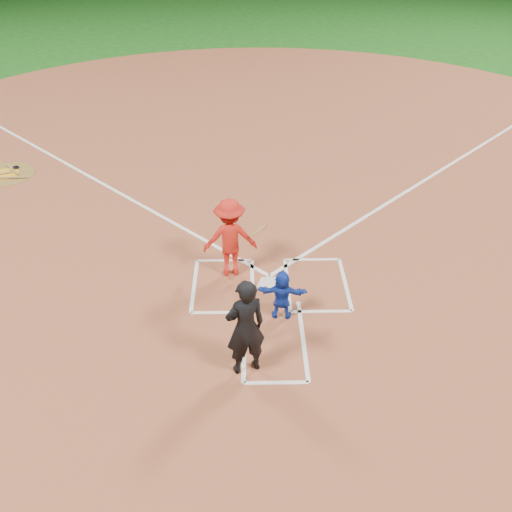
{
  "coord_description": "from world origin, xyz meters",
  "views": [
    {
      "loc": [
        -0.46,
        -9.63,
        7.15
      ],
      "look_at": [
        -0.3,
        -0.4,
        1.0
      ],
      "focal_mm": 40.0,
      "sensor_mm": 36.0,
      "label": 1
    }
  ],
  "objects_px": {
    "umpire": "(245,327)",
    "home_plate": "(270,284)",
    "on_deck_circle": "(5,174)",
    "batter_at_plate": "(230,238)",
    "catcher": "(282,295)"
  },
  "relations": [
    {
      "from": "home_plate",
      "to": "batter_at_plate",
      "type": "height_order",
      "value": "batter_at_plate"
    },
    {
      "from": "umpire",
      "to": "on_deck_circle",
      "type": "bearing_deg",
      "value": -68.81
    },
    {
      "from": "home_plate",
      "to": "on_deck_circle",
      "type": "height_order",
      "value": "home_plate"
    },
    {
      "from": "on_deck_circle",
      "to": "batter_at_plate",
      "type": "relative_size",
      "value": 0.97
    },
    {
      "from": "catcher",
      "to": "umpire",
      "type": "relative_size",
      "value": 0.55
    },
    {
      "from": "on_deck_circle",
      "to": "batter_at_plate",
      "type": "height_order",
      "value": "batter_at_plate"
    },
    {
      "from": "umpire",
      "to": "batter_at_plate",
      "type": "bearing_deg",
      "value": -103.93
    },
    {
      "from": "umpire",
      "to": "catcher",
      "type": "bearing_deg",
      "value": -136.15
    },
    {
      "from": "on_deck_circle",
      "to": "umpire",
      "type": "relative_size",
      "value": 0.9
    },
    {
      "from": "home_plate",
      "to": "umpire",
      "type": "height_order",
      "value": "umpire"
    },
    {
      "from": "batter_at_plate",
      "to": "home_plate",
      "type": "bearing_deg",
      "value": -28.82
    },
    {
      "from": "umpire",
      "to": "home_plate",
      "type": "bearing_deg",
      "value": -121.85
    },
    {
      "from": "home_plate",
      "to": "on_deck_circle",
      "type": "distance_m",
      "value": 9.23
    },
    {
      "from": "on_deck_circle",
      "to": "batter_at_plate",
      "type": "bearing_deg",
      "value": -37.02
    },
    {
      "from": "catcher",
      "to": "home_plate",
      "type": "bearing_deg",
      "value": -73.91
    }
  ]
}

